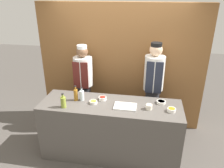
{
  "coord_description": "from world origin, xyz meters",
  "views": [
    {
      "loc": [
        0.55,
        -2.93,
        2.6
      ],
      "look_at": [
        0.0,
        0.14,
        1.24
      ],
      "focal_mm": 35.0,
      "sensor_mm": 36.0,
      "label": 1
    }
  ],
  "objects_px": {
    "bottle_clear": "(82,95)",
    "cutting_board": "(125,106)",
    "sauce_bowl_purple": "(161,102)",
    "bottle_oil": "(63,102)",
    "sauce_bowl_orange": "(172,110)",
    "sauce_bowl_red": "(103,98)",
    "bottle_amber": "(76,95)",
    "sauce_bowl_yellow": "(93,102)",
    "cup_cream": "(149,107)",
    "chef_right": "(153,87)",
    "chef_left": "(84,85)"
  },
  "relations": [
    {
      "from": "chef_left",
      "to": "chef_right",
      "type": "relative_size",
      "value": 0.95
    },
    {
      "from": "cutting_board",
      "to": "bottle_oil",
      "type": "bearing_deg",
      "value": -169.59
    },
    {
      "from": "sauce_bowl_orange",
      "to": "bottle_amber",
      "type": "relative_size",
      "value": 0.48
    },
    {
      "from": "sauce_bowl_yellow",
      "to": "chef_right",
      "type": "distance_m",
      "value": 1.18
    },
    {
      "from": "sauce_bowl_purple",
      "to": "bottle_oil",
      "type": "distance_m",
      "value": 1.5
    },
    {
      "from": "sauce_bowl_orange",
      "to": "bottle_amber",
      "type": "height_order",
      "value": "bottle_amber"
    },
    {
      "from": "sauce_bowl_purple",
      "to": "bottle_oil",
      "type": "bearing_deg",
      "value": -165.3
    },
    {
      "from": "sauce_bowl_purple",
      "to": "bottle_amber",
      "type": "bearing_deg",
      "value": -174.38
    },
    {
      "from": "bottle_oil",
      "to": "chef_left",
      "type": "bearing_deg",
      "value": 88.16
    },
    {
      "from": "sauce_bowl_red",
      "to": "cup_cream",
      "type": "xyz_separation_m",
      "value": [
        0.74,
        -0.17,
        0.01
      ]
    },
    {
      "from": "cutting_board",
      "to": "bottle_amber",
      "type": "xyz_separation_m",
      "value": [
        -0.8,
        0.08,
        0.09
      ]
    },
    {
      "from": "sauce_bowl_yellow",
      "to": "chef_left",
      "type": "distance_m",
      "value": 0.84
    },
    {
      "from": "cutting_board",
      "to": "chef_right",
      "type": "xyz_separation_m",
      "value": [
        0.41,
        0.77,
        0.01
      ]
    },
    {
      "from": "sauce_bowl_red",
      "to": "cup_cream",
      "type": "distance_m",
      "value": 0.76
    },
    {
      "from": "chef_left",
      "to": "sauce_bowl_yellow",
      "type": "bearing_deg",
      "value": -62.71
    },
    {
      "from": "sauce_bowl_red",
      "to": "bottle_amber",
      "type": "bearing_deg",
      "value": -168.58
    },
    {
      "from": "sauce_bowl_red",
      "to": "bottle_amber",
      "type": "xyz_separation_m",
      "value": [
        -0.42,
        -0.08,
        0.07
      ]
    },
    {
      "from": "chef_left",
      "to": "chef_right",
      "type": "height_order",
      "value": "chef_right"
    },
    {
      "from": "sauce_bowl_purple",
      "to": "chef_left",
      "type": "bearing_deg",
      "value": 158.72
    },
    {
      "from": "chef_right",
      "to": "bottle_clear",
      "type": "bearing_deg",
      "value": -149.34
    },
    {
      "from": "sauce_bowl_orange",
      "to": "cutting_board",
      "type": "bearing_deg",
      "value": 178.78
    },
    {
      "from": "bottle_oil",
      "to": "sauce_bowl_red",
      "type": "bearing_deg",
      "value": 32.29
    },
    {
      "from": "sauce_bowl_orange",
      "to": "cup_cream",
      "type": "relative_size",
      "value": 1.27
    },
    {
      "from": "cup_cream",
      "to": "chef_left",
      "type": "xyz_separation_m",
      "value": [
        -1.24,
        0.77,
        -0.07
      ]
    },
    {
      "from": "bottle_clear",
      "to": "sauce_bowl_yellow",
      "type": "bearing_deg",
      "value": -19.85
    },
    {
      "from": "cutting_board",
      "to": "chef_left",
      "type": "distance_m",
      "value": 1.17
    },
    {
      "from": "bottle_clear",
      "to": "cutting_board",
      "type": "bearing_deg",
      "value": -8.22
    },
    {
      "from": "sauce_bowl_red",
      "to": "chef_right",
      "type": "bearing_deg",
      "value": 37.07
    },
    {
      "from": "bottle_clear",
      "to": "chef_right",
      "type": "height_order",
      "value": "chef_right"
    },
    {
      "from": "chef_left",
      "to": "chef_right",
      "type": "xyz_separation_m",
      "value": [
        1.3,
        -0.0,
        0.06
      ]
    },
    {
      "from": "bottle_clear",
      "to": "bottle_amber",
      "type": "bearing_deg",
      "value": -166.76
    },
    {
      "from": "sauce_bowl_red",
      "to": "chef_right",
      "type": "relative_size",
      "value": 0.07
    },
    {
      "from": "sauce_bowl_red",
      "to": "sauce_bowl_yellow",
      "type": "bearing_deg",
      "value": -129.97
    },
    {
      "from": "sauce_bowl_purple",
      "to": "sauce_bowl_red",
      "type": "relative_size",
      "value": 1.11
    },
    {
      "from": "sauce_bowl_orange",
      "to": "cup_cream",
      "type": "height_order",
      "value": "cup_cream"
    },
    {
      "from": "sauce_bowl_orange",
      "to": "sauce_bowl_red",
      "type": "xyz_separation_m",
      "value": [
        -1.07,
        0.18,
        -0.0
      ]
    },
    {
      "from": "sauce_bowl_red",
      "to": "bottle_amber",
      "type": "height_order",
      "value": "bottle_amber"
    },
    {
      "from": "cup_cream",
      "to": "sauce_bowl_purple",
      "type": "bearing_deg",
      "value": 49.5
    },
    {
      "from": "sauce_bowl_yellow",
      "to": "bottle_oil",
      "type": "xyz_separation_m",
      "value": [
        -0.41,
        -0.2,
        0.07
      ]
    },
    {
      "from": "sauce_bowl_orange",
      "to": "chef_right",
      "type": "distance_m",
      "value": 0.83
    },
    {
      "from": "bottle_oil",
      "to": "bottle_clear",
      "type": "bearing_deg",
      "value": 53.1
    },
    {
      "from": "cutting_board",
      "to": "bottle_amber",
      "type": "relative_size",
      "value": 1.34
    },
    {
      "from": "sauce_bowl_yellow",
      "to": "bottle_amber",
      "type": "relative_size",
      "value": 0.48
    },
    {
      "from": "sauce_bowl_purple",
      "to": "sauce_bowl_yellow",
      "type": "bearing_deg",
      "value": -169.88
    },
    {
      "from": "sauce_bowl_purple",
      "to": "chef_right",
      "type": "distance_m",
      "value": 0.57
    },
    {
      "from": "cup_cream",
      "to": "bottle_oil",
      "type": "bearing_deg",
      "value": -172.52
    },
    {
      "from": "sauce_bowl_purple",
      "to": "sauce_bowl_yellow",
      "type": "height_order",
      "value": "sauce_bowl_yellow"
    },
    {
      "from": "sauce_bowl_purple",
      "to": "cutting_board",
      "type": "xyz_separation_m",
      "value": [
        -0.54,
        -0.21,
        -0.01
      ]
    },
    {
      "from": "bottle_clear",
      "to": "cup_cream",
      "type": "height_order",
      "value": "bottle_clear"
    },
    {
      "from": "sauce_bowl_purple",
      "to": "bottle_oil",
      "type": "relative_size",
      "value": 0.6
    }
  ]
}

